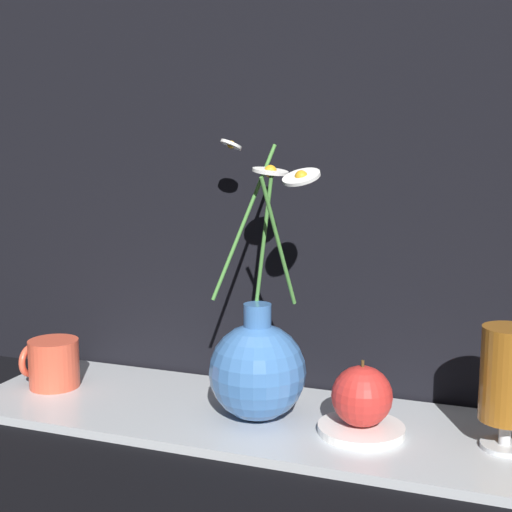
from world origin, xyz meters
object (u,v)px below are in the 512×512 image
at_px(tea_glass, 508,378).
at_px(orange_fruit, 362,396).
at_px(yellow_mug, 54,362).
at_px(vase_with_flowers, 258,367).

height_order(tea_glass, orange_fruit, tea_glass).
bearing_deg(tea_glass, yellow_mug, 179.36).
distance_m(yellow_mug, tea_glass, 0.64).
distance_m(tea_glass, orange_fruit, 0.17).
distance_m(yellow_mug, orange_fruit, 0.47).
distance_m(vase_with_flowers, tea_glass, 0.31).
bearing_deg(tea_glass, vase_with_flowers, -178.16).
height_order(vase_with_flowers, orange_fruit, vase_with_flowers).
distance_m(vase_with_flowers, orange_fruit, 0.14).
height_order(vase_with_flowers, tea_glass, vase_with_flowers).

